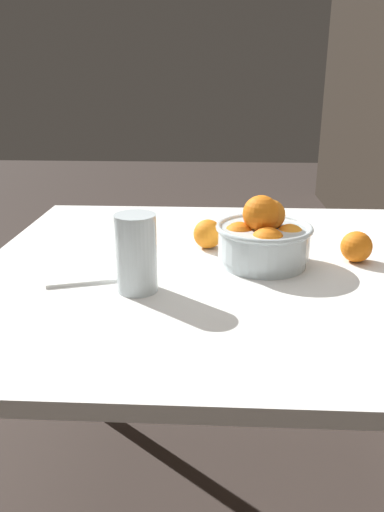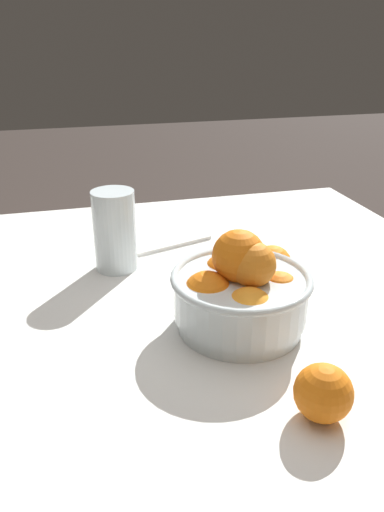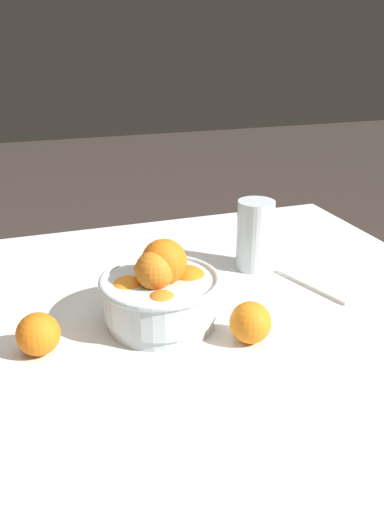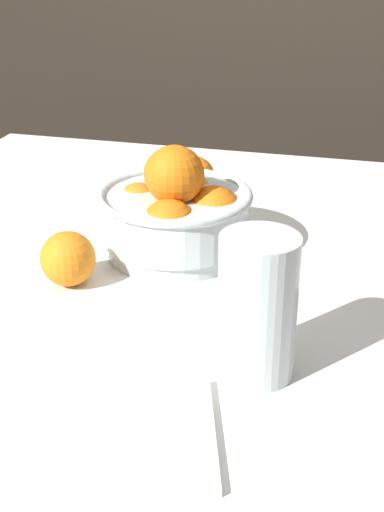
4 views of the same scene
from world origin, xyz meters
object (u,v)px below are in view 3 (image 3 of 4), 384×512
Objects in this scene: fruit_bowl at (160,292)px; juice_glass at (255,237)px; orange_loose_near_bowl at (250,322)px; orange_loose_front at (38,334)px.

juice_glass is at bearing -58.80° from fruit_bowl.
juice_glass is 2.17× the size of orange_loose_near_bowl.
fruit_bowl is 0.22m from orange_loose_front.
juice_glass is at bearing -68.43° from orange_loose_front.
orange_loose_near_bowl and orange_loose_front have the same top height.
juice_glass is 2.19× the size of orange_loose_front.
fruit_bowl is at bearing -82.15° from orange_loose_front.
fruit_bowl reaches higher than juice_glass.
juice_glass is (0.16, -0.27, 0.01)m from fruit_bowl.
orange_loose_near_bowl is 0.36m from orange_loose_front.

